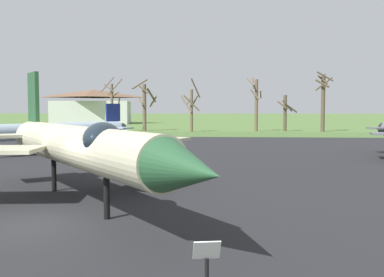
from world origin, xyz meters
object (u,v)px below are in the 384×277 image
Objects in this scene: info_placard_front_left at (207,261)px; visitor_building at (92,107)px; jet_fighter_front_right at (60,130)px; jet_fighter_front_left at (80,146)px.

info_placard_front_left is 0.05× the size of visitor_building.
jet_fighter_front_right reaches higher than info_placard_front_left.
jet_fighter_front_left reaches higher than info_placard_front_left.
jet_fighter_front_right is (-12.62, 25.68, 1.16)m from info_placard_front_left.
jet_fighter_front_right is at bearing -75.05° from visitor_building.
jet_fighter_front_right is (-7.79, 18.44, -0.37)m from jet_fighter_front_left.
info_placard_front_left is at bearing -56.27° from jet_fighter_front_left.
jet_fighter_front_left is 0.71× the size of visitor_building.
visitor_building is (-30.98, 94.47, 3.17)m from info_placard_front_left.
info_placard_front_left is at bearing -63.83° from jet_fighter_front_right.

